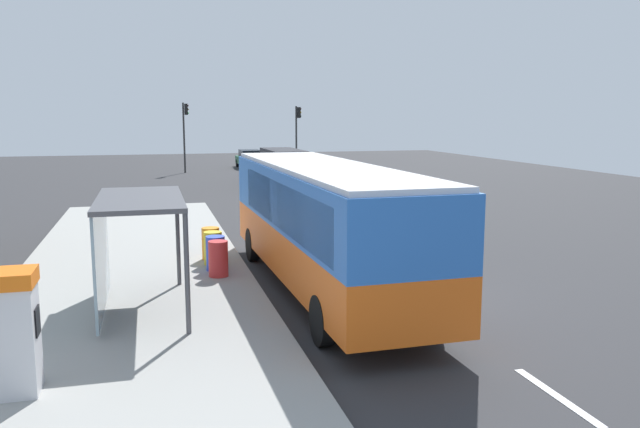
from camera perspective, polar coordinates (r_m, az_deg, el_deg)
ground_plane at (r=29.23m, az=-3.24°, el=0.09°), size 56.00×92.00×0.04m
sidewalk_platform at (r=16.87m, az=-16.37°, el=-6.44°), size 6.20×30.00×0.18m
lane_stripe_seg_0 at (r=11.22m, az=20.37°, el=-14.98°), size 0.16×2.20×0.01m
lane_stripe_seg_1 at (r=15.29m, az=9.42°, el=-8.11°), size 0.16×2.20×0.01m
lane_stripe_seg_2 at (r=19.79m, az=3.43°, el=-4.09°), size 0.16×2.20×0.01m
lane_stripe_seg_3 at (r=24.49m, az=-0.27°, el=-1.56°), size 0.16×2.20×0.01m
lane_stripe_seg_4 at (r=29.28m, az=-2.77°, el=0.16°), size 0.16×2.20×0.01m
lane_stripe_seg_5 at (r=34.14m, az=-4.55°, el=1.39°), size 0.16×2.20×0.01m
lane_stripe_seg_6 at (r=39.03m, az=-5.90°, el=2.31°), size 0.16×2.20×0.01m
lane_stripe_seg_7 at (r=43.94m, az=-6.94°, el=3.02°), size 0.16×2.20×0.01m
bus at (r=15.98m, az=0.30°, el=-0.48°), size 2.72×11.06×3.21m
white_van at (r=39.85m, az=-3.29°, el=4.41°), size 2.06×5.22×2.30m
sedan_near at (r=53.90m, az=-6.29°, el=4.94°), size 1.89×4.42×1.52m
sedan_far at (r=44.56m, az=-4.41°, el=4.16°), size 1.96×4.46×1.52m
ticket_machine at (r=10.94m, az=-25.48°, el=-9.41°), size 0.66×0.76×1.94m
recycling_bin_red at (r=17.19m, az=-9.07°, el=-3.96°), size 0.52×0.52×0.95m
recycling_bin_blue at (r=17.87m, az=-9.30°, el=-3.47°), size 0.52×0.52×0.95m
recycling_bin_yellow at (r=18.55m, az=-9.52°, el=-3.02°), size 0.52×0.52×0.95m
recycling_bin_orange at (r=19.23m, az=-9.73°, el=-2.60°), size 0.52×0.52×0.95m
traffic_light_near_side at (r=50.51m, az=-2.02°, el=7.66°), size 0.49×0.28×5.08m
traffic_light_far_side at (r=50.08m, az=-11.95°, el=7.64°), size 0.49×0.28×5.32m
bus_shelter at (r=14.40m, az=-16.94°, el=-0.88°), size 1.80×4.00×2.50m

